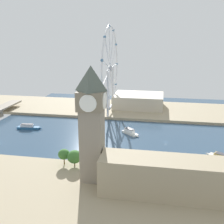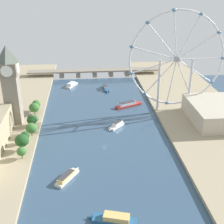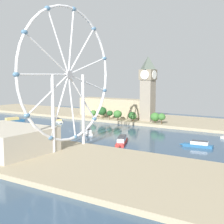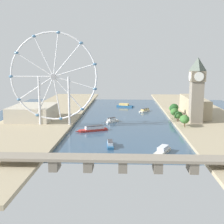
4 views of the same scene
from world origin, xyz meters
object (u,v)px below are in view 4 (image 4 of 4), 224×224
at_px(riverside_hall, 33,112).
at_px(tour_boat_0, 93,129).
at_px(clock_tower, 197,89).
at_px(tour_boat_5, 112,120).
at_px(tour_boat_4, 110,144).
at_px(river_bridge, 123,161).
at_px(parliament_block, 194,106).
at_px(ferris_wheel, 54,77).
at_px(tour_boat_2, 144,110).
at_px(tour_boat_3, 125,105).
at_px(tour_boat_1, 162,150).

xyz_separation_m(riverside_hall, tour_boat_0, (-80.46, 49.18, -9.11)).
distance_m(clock_tower, tour_boat_5, 107.42).
height_order(tour_boat_0, tour_boat_4, tour_boat_0).
distance_m(river_bridge, tour_boat_4, 59.37).
xyz_separation_m(parliament_block, ferris_wheel, (173.13, 73.83, 41.99)).
bearing_deg(parliament_block, river_bridge, 65.48).
height_order(tour_boat_2, tour_boat_3, tour_boat_3).
relative_size(riverside_hall, tour_boat_1, 2.49).
bearing_deg(tour_boat_1, tour_boat_4, -84.03).
bearing_deg(tour_boat_5, tour_boat_1, -116.39).
height_order(clock_tower, riverside_hall, clock_tower).
bearing_deg(parliament_block, ferris_wheel, 23.09).
xyz_separation_m(tour_boat_0, tour_boat_1, (-64.75, 74.77, -0.30)).
distance_m(ferris_wheel, riverside_hall, 65.02).
relative_size(tour_boat_3, tour_boat_5, 1.60).
bearing_deg(ferris_wheel, tour_boat_5, -153.39).
height_order(parliament_block, river_bridge, parliament_block).
xyz_separation_m(tour_boat_3, tour_boat_4, (12.29, 233.70, -0.17)).
distance_m(ferris_wheel, tour_boat_1, 154.06).
xyz_separation_m(river_bridge, tour_boat_0, (32.73, -115.86, -4.41)).
bearing_deg(tour_boat_5, tour_boat_3, 36.01).
bearing_deg(tour_boat_2, ferris_wheel, -11.39).
xyz_separation_m(river_bridge, tour_boat_3, (-0.53, -291.70, -4.51)).
xyz_separation_m(clock_tower, tour_boat_2, (53.52, -93.87, -40.57)).
height_order(ferris_wheel, tour_boat_1, ferris_wheel).
distance_m(clock_tower, river_bridge, 176.98).
xyz_separation_m(ferris_wheel, tour_boat_3, (-79.12, -158.25, -54.30)).
xyz_separation_m(tour_boat_2, tour_boat_4, (42.04, 187.61, 0.20)).
bearing_deg(tour_boat_5, tour_boat_4, -135.41).
xyz_separation_m(river_bridge, tour_boat_5, (14.84, -165.39, -4.58)).
bearing_deg(tour_boat_0, ferris_wheel, -45.78).
xyz_separation_m(riverside_hall, tour_boat_4, (-101.43, 107.04, -9.38)).
bearing_deg(tour_boat_4, tour_boat_2, -18.01).
xyz_separation_m(tour_boat_2, tour_boat_5, (45.12, 80.22, 0.30)).
bearing_deg(tour_boat_5, parliament_block, -26.10).
relative_size(riverside_hall, river_bridge, 0.34).
distance_m(tour_boat_3, tour_boat_5, 127.24).
bearing_deg(tour_boat_3, ferris_wheel, -100.42).
distance_m(tour_boat_1, tour_boat_4, 46.94).
relative_size(river_bridge, tour_boat_1, 7.38).
bearing_deg(tour_boat_2, riverside_hall, -27.93).
height_order(parliament_block, tour_boat_3, parliament_block).
distance_m(river_bridge, tour_boat_5, 166.12).
height_order(tour_boat_1, tour_boat_4, tour_boat_4).
distance_m(riverside_hall, tour_boat_0, 94.74).
xyz_separation_m(clock_tower, parliament_block, (-10.74, -55.53, -27.90)).
xyz_separation_m(parliament_block, tour_boat_2, (64.27, -38.34, -12.67)).
distance_m(ferris_wheel, tour_boat_0, 73.14).
bearing_deg(clock_tower, riverside_hall, -3.86).
xyz_separation_m(tour_boat_1, tour_boat_3, (31.50, -250.61, 0.20)).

